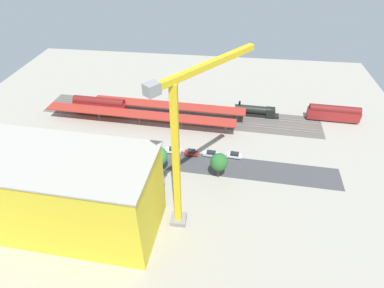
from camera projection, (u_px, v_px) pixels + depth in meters
name	position (u px, v px, depth m)	size (l,w,h in m)	color
ground_plane	(167.00, 154.00, 93.38)	(158.59, 158.59, 0.00)	#9E998C
rail_bed	(179.00, 114.00, 111.25)	(99.12, 13.37, 0.01)	#5B544C
street_asphalt	(166.00, 159.00, 91.35)	(99.12, 9.00, 0.01)	#424244
track_rails	(179.00, 114.00, 111.14)	(99.00, 11.91, 0.12)	#9E9EA8
platform_canopy_near	(139.00, 114.00, 103.69)	(65.30, 8.15, 4.25)	#A82D23
platform_canopy_far	(168.00, 105.00, 108.05)	(54.30, 7.56, 4.48)	#A82D23
locomotive	(257.00, 111.00, 109.54)	(15.63, 3.57, 5.17)	black
passenger_coach	(334.00, 113.00, 106.19)	(17.41, 3.81, 5.87)	black
freight_coach_far	(100.00, 105.00, 109.89)	(19.37, 4.02, 6.37)	black
parked_car_0	(234.00, 155.00, 91.71)	(4.55, 2.18, 1.61)	black
parked_car_1	(211.00, 154.00, 92.19)	(4.79, 2.01, 1.62)	black
parked_car_2	(191.00, 153.00, 92.48)	(4.11, 1.97, 1.85)	black
parked_car_3	(174.00, 151.00, 93.40)	(4.79, 1.91, 1.76)	black
parked_car_4	(153.00, 148.00, 94.43)	(4.58, 2.14, 1.76)	black
parked_car_5	(134.00, 148.00, 94.22)	(4.84, 2.25, 1.82)	black
parked_car_6	(115.00, 146.00, 95.29)	(4.82, 1.87, 1.61)	black
construction_building	(62.00, 194.00, 66.92)	(41.06, 17.33, 19.79)	yellow
construction_roof_slab	(49.00, 158.00, 60.79)	(41.66, 17.93, 0.40)	#ADA89E
tower_crane	(184.00, 142.00, 61.15)	(18.19, 22.98, 37.35)	gray
box_truck_0	(114.00, 176.00, 83.08)	(9.31, 2.91, 3.59)	black
box_truck_1	(148.00, 180.00, 82.12)	(9.12, 3.50, 3.41)	black
box_truck_2	(122.00, 182.00, 81.39)	(9.82, 3.23, 3.37)	black
street_tree_0	(157.00, 156.00, 84.99)	(5.88, 5.88, 7.72)	brown
street_tree_1	(219.00, 162.00, 82.17)	(4.83, 4.83, 7.81)	brown
street_tree_2	(97.00, 153.00, 85.79)	(4.13, 4.13, 7.00)	brown
street_tree_3	(94.00, 155.00, 86.03)	(4.14, 4.14, 6.58)	brown
street_tree_4	(106.00, 151.00, 86.08)	(6.23, 6.23, 8.28)	brown
traffic_light	(92.00, 152.00, 86.55)	(0.50, 0.36, 7.37)	#333333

